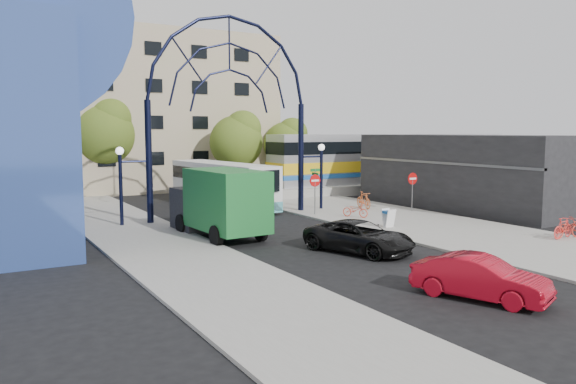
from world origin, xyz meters
TOP-DOWN VIEW (x-y plane):
  - ground at (0.00, 0.00)m, footprint 120.00×120.00m
  - sidewalk_east at (8.00, 4.00)m, footprint 8.00×56.00m
  - plaza_west at (-6.50, 6.00)m, footprint 5.00×50.00m
  - gateway_arch at (0.00, 14.00)m, footprint 13.64×0.44m
  - stop_sign at (4.80, 12.00)m, footprint 0.80×0.07m
  - do_not_enter_sign at (11.00, 10.00)m, footprint 0.76×0.07m
  - street_name_sign at (5.20, 12.60)m, footprint 0.70×0.70m
  - sandwich_board at (5.60, 5.98)m, footprint 0.55×0.61m
  - commercial_block_east at (16.00, 10.00)m, footprint 6.00×16.00m
  - apartment_block at (2.00, 34.97)m, footprint 20.00×12.10m
  - train_platform at (20.00, 22.00)m, footprint 32.00×5.00m
  - train_car at (20.00, 22.00)m, footprint 25.10×3.05m
  - tree_north_a at (6.12, 25.93)m, footprint 4.48×4.48m
  - tree_north_b at (-3.88, 29.93)m, footprint 5.12×5.12m
  - tree_north_c at (12.12, 27.93)m, footprint 4.16×4.16m
  - city_bus at (1.51, 18.73)m, footprint 3.48×11.39m
  - green_truck at (-3.14, 8.65)m, footprint 2.93×6.90m
  - black_suv at (0.73, 2.19)m, footprint 3.75×5.45m
  - red_sedan at (-0.23, -5.22)m, footprint 2.90×4.43m
  - bike_near_a at (6.23, 9.75)m, footprint 1.27×1.71m
  - bike_near_b at (9.05, 12.55)m, footprint 0.82×1.92m
  - bike_far_a at (11.04, -0.78)m, footprint 1.92×0.79m
  - bike_far_b at (10.80, -0.71)m, footprint 1.72×0.66m

SIDE VIEW (x-z plane):
  - ground at x=0.00m, z-range 0.00..0.00m
  - sidewalk_east at x=8.00m, z-range 0.00..0.12m
  - plaza_west at x=-6.50m, z-range 0.00..0.12m
  - train_platform at x=20.00m, z-range 0.00..0.80m
  - bike_near_a at x=6.23m, z-range 0.12..0.98m
  - bike_far_a at x=11.04m, z-range 0.12..1.10m
  - bike_far_b at x=10.80m, z-range 0.12..1.13m
  - bike_near_b at x=9.05m, z-range 0.12..1.23m
  - red_sedan at x=-0.23m, z-range 0.00..1.38m
  - black_suv at x=0.73m, z-range 0.00..1.38m
  - sandwich_board at x=5.60m, z-range 0.25..1.24m
  - city_bus at x=1.51m, z-range 0.07..3.15m
  - green_truck at x=-3.14m, z-range 0.00..3.41m
  - do_not_enter_sign at x=11.00m, z-range 0.74..3.22m
  - stop_sign at x=4.80m, z-range 0.74..3.24m
  - street_name_sign at x=5.20m, z-range 0.73..3.53m
  - commercial_block_east at x=16.00m, z-range 0.00..5.00m
  - train_car at x=20.00m, z-range 0.80..5.00m
  - tree_north_c at x=12.12m, z-range 1.03..7.53m
  - tree_north_a at x=6.12m, z-range 1.11..8.11m
  - tree_north_b at x=-3.88m, z-range 1.27..9.27m
  - apartment_block at x=2.00m, z-range 0.00..14.00m
  - gateway_arch at x=0.00m, z-range 2.51..14.61m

